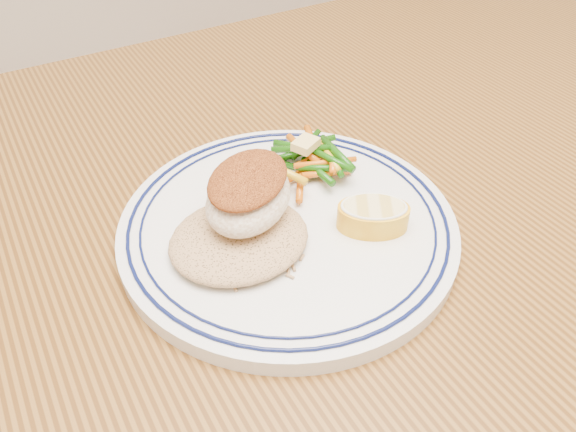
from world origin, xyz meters
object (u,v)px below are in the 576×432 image
at_px(rice_pilaf, 239,236).
at_px(fish_fillet, 249,193).
at_px(plate, 288,225).
at_px(vegetable_pile, 311,160).
at_px(lemon_wedge, 373,215).
at_px(dining_table, 328,284).

distance_m(rice_pilaf, fish_fillet, 0.04).
height_order(plate, vegetable_pile, vegetable_pile).
xyz_separation_m(plate, fish_fillet, (-0.03, 0.01, 0.04)).
bearing_deg(lemon_wedge, plate, 143.08).
distance_m(rice_pilaf, vegetable_pile, 0.12).
distance_m(dining_table, fish_fillet, 0.17).
relative_size(dining_table, plate, 5.14).
bearing_deg(fish_fillet, vegetable_pile, 26.87).
bearing_deg(lemon_wedge, rice_pilaf, 161.60).
xyz_separation_m(vegetable_pile, lemon_wedge, (0.00, -0.09, -0.00)).
height_order(vegetable_pile, lemon_wedge, vegetable_pile).
relative_size(plate, vegetable_pile, 2.76).
relative_size(dining_table, rice_pilaf, 12.90).
bearing_deg(fish_fillet, dining_table, -2.78).
bearing_deg(vegetable_pile, plate, -137.01).
relative_size(dining_table, vegetable_pile, 14.18).
distance_m(rice_pilaf, lemon_wedge, 0.11).
relative_size(fish_fillet, vegetable_pile, 1.05).
bearing_deg(plate, dining_table, 3.34).
bearing_deg(plate, vegetable_pile, 42.99).
distance_m(plate, lemon_wedge, 0.07).
height_order(fish_fillet, vegetable_pile, fish_fillet).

